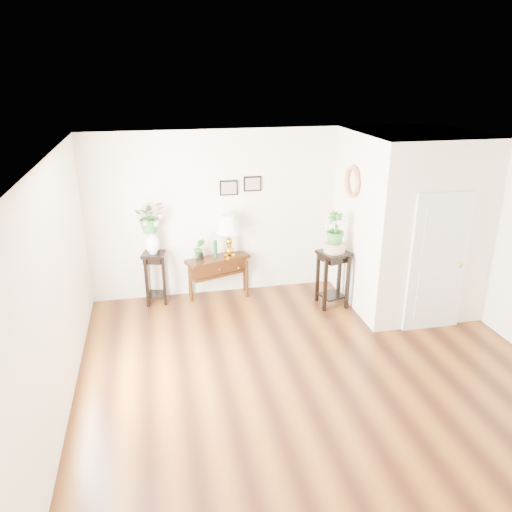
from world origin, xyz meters
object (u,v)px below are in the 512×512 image
object	(u,v)px
console_table	(218,277)
plant_stand_a	(155,278)
table_lamp	(229,237)
plant_stand_b	(332,278)

from	to	relation	value
console_table	plant_stand_a	size ratio (longest dim) A/B	1.22
table_lamp	plant_stand_b	size ratio (longest dim) A/B	0.79
table_lamp	console_table	bearing A→B (deg)	180.00
plant_stand_b	plant_stand_a	bearing A→B (deg)	166.32
plant_stand_b	console_table	bearing A→B (deg)	158.55
console_table	plant_stand_a	bearing A→B (deg)	161.28
plant_stand_a	plant_stand_b	size ratio (longest dim) A/B	0.94
plant_stand_b	table_lamp	bearing A→B (deg)	156.13
table_lamp	plant_stand_a	bearing A→B (deg)	-179.47
console_table	plant_stand_b	size ratio (longest dim) A/B	1.15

